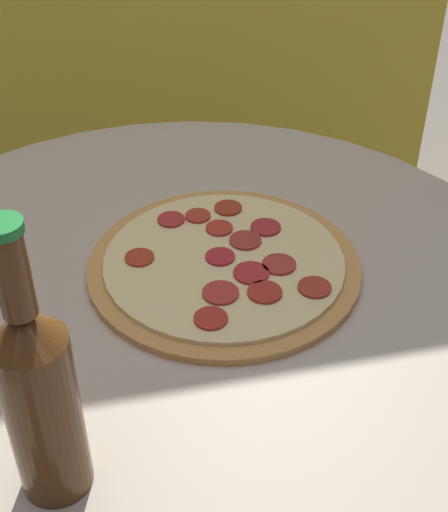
# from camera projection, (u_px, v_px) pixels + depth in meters

# --- Properties ---
(table) EXTENTS (0.93, 0.93, 0.75)m
(table) POSITION_uv_depth(u_px,v_px,m) (188.00, 401.00, 0.98)
(table) COLOR #B2A893
(table) RESTS_ON ground_plane
(pizza) EXTENTS (0.34, 0.34, 0.02)m
(pizza) POSITION_uv_depth(u_px,v_px,m) (224.00, 264.00, 0.90)
(pizza) COLOR #C68E47
(pizza) RESTS_ON table
(beer_bottle) EXTENTS (0.06, 0.06, 0.28)m
(beer_bottle) POSITION_uv_depth(u_px,v_px,m) (40.00, 396.00, 0.58)
(beer_bottle) COLOR #563314
(beer_bottle) RESTS_ON table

